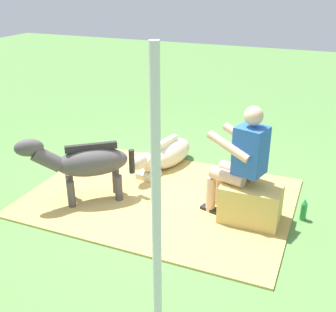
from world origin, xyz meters
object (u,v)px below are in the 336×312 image
(hay_bale, at_px, (251,203))
(pony_lying, at_px, (166,155))
(tent_pole_left, at_px, (157,229))
(soda_bottle, at_px, (304,210))
(person_seated, at_px, (240,158))
(pony_standing, at_px, (85,163))

(hay_bale, bearing_deg, pony_lying, -34.11)
(hay_bale, distance_m, tent_pole_left, 2.27)
(soda_bottle, distance_m, tent_pole_left, 2.65)
(person_seated, distance_m, pony_standing, 1.80)
(pony_lying, distance_m, soda_bottle, 2.08)
(hay_bale, bearing_deg, soda_bottle, -154.84)
(tent_pole_left, bearing_deg, pony_standing, -45.65)
(person_seated, relative_size, tent_pole_left, 0.59)
(tent_pole_left, bearing_deg, person_seated, -90.98)
(pony_standing, distance_m, pony_lying, 1.41)
(pony_standing, bearing_deg, hay_bale, -170.32)
(hay_bale, relative_size, person_seated, 0.49)
(person_seated, relative_size, soda_bottle, 5.04)
(soda_bottle, relative_size, tent_pole_left, 0.12)
(pony_lying, height_order, tent_pole_left, tent_pole_left)
(hay_bale, height_order, pony_standing, pony_standing)
(pony_lying, bearing_deg, pony_standing, 68.75)
(pony_lying, relative_size, tent_pole_left, 0.61)
(pony_lying, bearing_deg, hay_bale, 145.89)
(hay_bale, distance_m, soda_bottle, 0.62)
(hay_bale, xyz_separation_m, pony_lying, (1.41, -0.96, -0.04))
(pony_standing, relative_size, tent_pole_left, 0.51)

